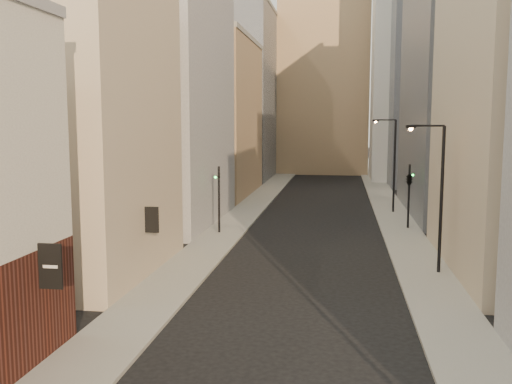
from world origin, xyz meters
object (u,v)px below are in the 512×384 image
streetlamp_mid (438,190)px  traffic_light_right (409,179)px  white_tower (403,44)px  traffic_light_left (219,185)px  streetlamp_far (392,160)px  clock_tower (324,63)px

streetlamp_mid → traffic_light_right: 13.07m
white_tower → traffic_light_right: (-2.91, -36.58, -14.67)m
streetlamp_mid → traffic_light_right: size_ratio=1.61×
streetlamp_mid → traffic_light_left: size_ratio=1.61×
white_tower → streetlamp_far: bearing=-97.0°
clock_tower → streetlamp_far: 45.23m
streetlamp_far → traffic_light_left: streetlamp_far is taller
clock_tower → white_tower: (11.00, -14.00, 0.97)m
clock_tower → traffic_light_right: clock_tower is taller
white_tower → traffic_light_right: 39.52m
white_tower → streetlamp_mid: white_tower is taller
streetlamp_mid → traffic_light_right: (0.04, 13.06, -0.68)m
white_tower → traffic_light_right: white_tower is taller
white_tower → streetlamp_mid: (-2.95, -49.64, -14.00)m
streetlamp_far → white_tower: bearing=107.1°
white_tower → traffic_light_left: white_tower is taller
traffic_light_left → traffic_light_right: same height
streetlamp_far → traffic_light_right: size_ratio=1.68×
streetlamp_far → traffic_light_left: size_ratio=1.68×
clock_tower → streetlamp_mid: size_ratio=5.57×
white_tower → streetlamp_far: white_tower is taller
clock_tower → traffic_light_left: clock_tower is taller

